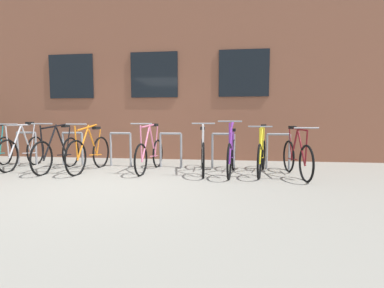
{
  "coord_description": "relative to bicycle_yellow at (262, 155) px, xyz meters",
  "views": [
    {
      "loc": [
        2.0,
        -4.53,
        1.13
      ],
      "look_at": [
        1.23,
        1.6,
        0.57
      ],
      "focal_mm": 26.78,
      "sensor_mm": 36.0,
      "label": 1
    }
  ],
  "objects": [
    {
      "name": "bicycle_pink",
      "position": [
        -2.35,
        -0.0,
        -0.0
      ],
      "size": [
        0.44,
        1.71,
        1.06
      ],
      "color": "black",
      "rests_on": "ground"
    },
    {
      "name": "ground_plane",
      "position": [
        -2.7,
        -1.41,
        -0.38
      ],
      "size": [
        42.0,
        42.0,
        0.0
      ],
      "primitive_type": "plane",
      "color": "gray"
    },
    {
      "name": "bicycle_purple",
      "position": [
        -0.61,
        -0.12,
        0.0
      ],
      "size": [
        0.44,
        1.75,
        1.11
      ],
      "color": "black",
      "rests_on": "ground"
    },
    {
      "name": "bicycle_white",
      "position": [
        -1.21,
        -0.03,
        0.0
      ],
      "size": [
        0.44,
        1.75,
        1.06
      ],
      "color": "black",
      "rests_on": "ground"
    },
    {
      "name": "storefront_building",
      "position": [
        -2.7,
        5.51,
        2.45
      ],
      "size": [
        28.0,
        7.49,
        5.66
      ],
      "color": "brown",
      "rests_on": "ground"
    },
    {
      "name": "bike_rack",
      "position": [
        -2.59,
        0.49,
        0.1
      ],
      "size": [
        6.53,
        0.05,
        0.81
      ],
      "color": "gray",
      "rests_on": "ground"
    },
    {
      "name": "bicycle_silver",
      "position": [
        -5.32,
        -0.02,
        0.01
      ],
      "size": [
        0.44,
        1.73,
        1.07
      ],
      "color": "black",
      "rests_on": "ground"
    },
    {
      "name": "bicycle_black",
      "position": [
        -4.35,
        -0.21,
        0.01
      ],
      "size": [
        0.44,
        1.77,
        1.05
      ],
      "color": "black",
      "rests_on": "ground"
    },
    {
      "name": "bicycle_yellow",
      "position": [
        0.0,
        0.0,
        0.0
      ],
      "size": [
        0.5,
        1.74,
        1.02
      ],
      "color": "black",
      "rests_on": "ground"
    },
    {
      "name": "bicycle_maroon",
      "position": [
        0.65,
        -0.17,
        -0.0
      ],
      "size": [
        0.44,
        1.67,
        0.99
      ],
      "color": "black",
      "rests_on": "ground"
    },
    {
      "name": "bicycle_orange",
      "position": [
        -3.63,
        -0.17,
        0.01
      ],
      "size": [
        0.44,
        1.73,
        1.05
      ],
      "color": "black",
      "rests_on": "ground"
    }
  ]
}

